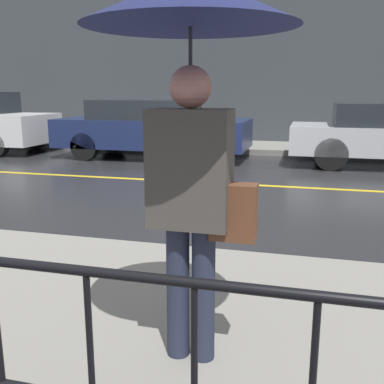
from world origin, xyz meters
name	(u,v)px	position (x,y,z in m)	size (l,w,h in m)	color
ground_plane	(194,182)	(0.00, 0.00, 0.00)	(80.00, 80.00, 0.00)	#262628
sidewalk_near	(11,313)	(0.00, -5.31, 0.07)	(28.00, 3.02, 0.15)	gray
sidewalk_far	(236,147)	(0.00, 4.88, 0.07)	(28.00, 2.16, 0.15)	gray
lane_marking	(194,182)	(0.00, 0.00, 0.00)	(25.20, 0.12, 0.01)	gold
building_storefront	(245,29)	(0.00, 6.12, 3.42)	(28.00, 0.30, 6.85)	#383D42
pedestrian	(191,59)	(1.42, -5.60, 1.79)	(1.08, 1.08, 2.04)	#23283D
car_navy	(151,128)	(-1.79, 2.72, 0.74)	(4.71, 1.83, 1.43)	#19234C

